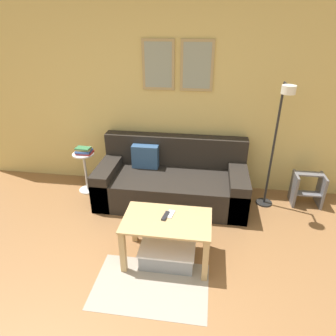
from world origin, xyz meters
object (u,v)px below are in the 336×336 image
cell_phone (170,214)px  step_stool (307,188)px  floor_lamp (278,134)px  side_table (85,169)px  couch (172,181)px  book_stack (84,151)px  storage_bin (168,252)px  remote_control (165,216)px  coffee_table (167,228)px

cell_phone → step_stool: bearing=46.2°
floor_lamp → side_table: (-2.51, 0.11, -0.69)m
floor_lamp → side_table: 2.60m
couch → step_stool: couch is taller
book_stack → cell_phone: (1.35, -1.13, -0.13)m
side_table → step_stool: bearing=1.6°
storage_bin → cell_phone: cell_phone is taller
floor_lamp → book_stack: size_ratio=7.26×
remote_control → step_stool: 2.14m
cell_phone → step_stool: (1.68, 1.20, -0.27)m
storage_bin → floor_lamp: (1.14, 1.12, 0.94)m
coffee_table → couch: bearing=95.1°
couch → floor_lamp: size_ratio=1.21×
couch → storage_bin: couch is taller
storage_bin → step_stool: size_ratio=1.28×
book_stack → remote_control: (1.31, -1.17, -0.12)m
coffee_table → floor_lamp: bearing=43.5°
couch → book_stack: bearing=177.7°
side_table → coffee_table: bearing=-41.9°
floor_lamp → remote_control: 1.67m
remote_control → side_table: bearing=149.0°
floor_lamp → step_stool: bearing=19.8°
cell_phone → couch: bearing=107.1°
coffee_table → step_stool: size_ratio=2.00×
coffee_table → cell_phone: 0.14m
remote_control → cell_phone: remote_control is taller
cell_phone → step_stool: 2.08m
book_stack → step_stool: size_ratio=0.52×
coffee_table → book_stack: book_stack is taller
book_stack → step_stool: 3.05m
couch → coffee_table: 1.18m
storage_bin → cell_phone: (0.01, 0.11, 0.40)m
couch → storage_bin: 1.20m
cell_phone → storage_bin: bearing=-83.8°
side_table → cell_phone: 1.77m
couch → book_stack: couch is taller
couch → remote_control: (0.08, -1.12, 0.23)m
couch → floor_lamp: bearing=-3.1°
floor_lamp → remote_control: (-1.18, -1.06, -0.54)m
remote_control → step_stool: (1.72, 1.25, -0.27)m
book_stack → remote_control: 1.76m
floor_lamp → cell_phone: bearing=-138.4°
couch → step_stool: bearing=4.0°
book_stack → side_table: bearing=-154.4°
storage_bin → remote_control: size_ratio=3.72×
side_table → step_stool: (3.05, 0.09, -0.11)m
couch → coffee_table: (0.10, -1.17, 0.11)m
coffee_table → floor_lamp: 1.72m
storage_bin → remote_control: bearing=118.8°
coffee_table → side_table: side_table is taller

